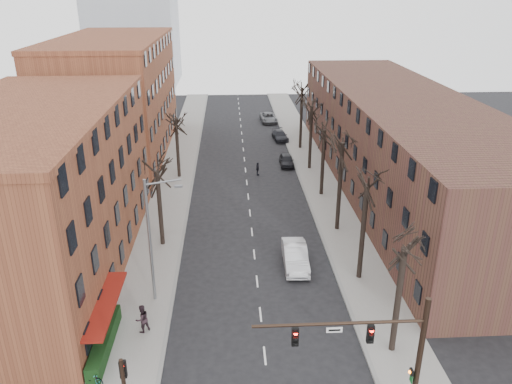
{
  "coord_description": "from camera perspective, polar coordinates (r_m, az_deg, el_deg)",
  "views": [
    {
      "loc": [
        -1.81,
        -19.4,
        20.24
      ],
      "look_at": [
        0.34,
        19.59,
        4.0
      ],
      "focal_mm": 35.0,
      "sensor_mm": 36.0,
      "label": 1
    }
  ],
  "objects": [
    {
      "name": "tree_right_f",
      "position": [
        67.22,
        5.06,
        4.97
      ],
      "size": [
        5.2,
        5.2,
        11.6
      ],
      "primitive_type": null,
      "color": "black",
      "rests_on": "ground"
    },
    {
      "name": "sidewalk_left",
      "position": [
        58.35,
        -9.05,
        2.07
      ],
      "size": [
        4.0,
        90.0,
        0.15
      ],
      "primitive_type": "cube",
      "color": "gray",
      "rests_on": "ground"
    },
    {
      "name": "parked_car_near",
      "position": [
        60.44,
        3.52,
        3.65
      ],
      "size": [
        1.65,
        3.98,
        1.35
      ],
      "primitive_type": "imported",
      "rotation": [
        0.0,
        0.0,
        -0.01
      ],
      "color": "black",
      "rests_on": "ground"
    },
    {
      "name": "tree_right_e",
      "position": [
        59.73,
        6.1,
        2.64
      ],
      "size": [
        5.2,
        5.2,
        10.8
      ],
      "primitive_type": null,
      "color": "black",
      "rests_on": "ground"
    },
    {
      "name": "tree_right_c",
      "position": [
        45.29,
        9.21,
        -4.28
      ],
      "size": [
        5.2,
        5.2,
        11.6
      ],
      "primitive_type": null,
      "color": "black",
      "rests_on": "ground"
    },
    {
      "name": "silver_sedan",
      "position": [
        39.0,
        4.51,
        -7.32
      ],
      "size": [
        1.9,
        5.16,
        1.69
      ],
      "primitive_type": "imported",
      "rotation": [
        0.0,
        0.0,
        -0.02
      ],
      "color": "silver",
      "rests_on": "ground"
    },
    {
      "name": "tree_right_d",
      "position": [
        52.4,
        7.44,
        -0.34
      ],
      "size": [
        5.2,
        5.2,
        10.0
      ],
      "primitive_type": null,
      "color": "black",
      "rests_on": "ground"
    },
    {
      "name": "pedestrian_crossing",
      "position": [
        57.13,
        0.19,
        2.65
      ],
      "size": [
        0.43,
        0.92,
        1.54
      ],
      "primitive_type": "imported",
      "rotation": [
        0.0,
        0.0,
        1.64
      ],
      "color": "black",
      "rests_on": "ground"
    },
    {
      "name": "parked_car_far",
      "position": [
        80.25,
        1.43,
        8.49
      ],
      "size": [
        2.68,
        5.27,
        1.43
      ],
      "primitive_type": "imported",
      "rotation": [
        0.0,
        0.0,
        0.06
      ],
      "color": "slate",
      "rests_on": "ground"
    },
    {
      "name": "tree_left_a",
      "position": [
        42.92,
        -10.58,
        -5.98
      ],
      "size": [
        5.2,
        5.2,
        9.5
      ],
      "primitive_type": null,
      "color": "black",
      "rests_on": "ground"
    },
    {
      "name": "sidewalk_right",
      "position": [
        58.84,
        6.64,
        2.38
      ],
      "size": [
        4.0,
        90.0,
        0.15
      ],
      "primitive_type": "cube",
      "color": "gray",
      "rests_on": "ground"
    },
    {
      "name": "hedge",
      "position": [
        32.23,
        -16.93,
        -16.02
      ],
      "size": [
        0.8,
        6.0,
        1.0
      ],
      "primitive_type": "cube",
      "color": "black",
      "rests_on": "sidewalk_left"
    },
    {
      "name": "tree_left_b",
      "position": [
        57.4,
        -8.74,
        1.66
      ],
      "size": [
        5.2,
        5.2,
        9.5
      ],
      "primitive_type": null,
      "color": "black",
      "rests_on": "ground"
    },
    {
      "name": "streetlight",
      "position": [
        33.52,
        -11.8,
        -4.96
      ],
      "size": [
        2.45,
        0.22,
        9.03
      ],
      "color": "slate",
      "rests_on": "ground"
    },
    {
      "name": "parked_car_mid",
      "position": [
        70.66,
        2.76,
        6.46
      ],
      "size": [
        2.28,
        4.66,
        1.31
      ],
      "primitive_type": "imported",
      "rotation": [
        0.0,
        0.0,
        0.1
      ],
      "color": "black",
      "rests_on": "ground"
    },
    {
      "name": "awning_left",
      "position": [
        33.36,
        -16.25,
        -15.85
      ],
      "size": [
        1.2,
        7.0,
        0.15
      ],
      "primitive_type": "cube",
      "color": "maroon",
      "rests_on": "ground"
    },
    {
      "name": "signal_mast_arm",
      "position": [
        25.35,
        14.92,
        -17.02
      ],
      "size": [
        8.14,
        0.3,
        7.2
      ],
      "color": "black",
      "rests_on": "ground"
    },
    {
      "name": "building_right",
      "position": [
        54.68,
        16.06,
        5.51
      ],
      "size": [
        12.0,
        50.0,
        10.0
      ],
      "primitive_type": "cube",
      "color": "#4A2E22",
      "rests_on": "ground"
    },
    {
      "name": "pedestrian_b",
      "position": [
        32.71,
        -12.89,
        -13.94
      ],
      "size": [
        1.15,
        1.13,
        1.87
      ],
      "primitive_type": "imported",
      "rotation": [
        0.0,
        0.0,
        3.84
      ],
      "color": "black",
      "rests_on": "sidewalk_left"
    },
    {
      "name": "tree_right_b",
      "position": [
        38.53,
        11.64,
        -9.64
      ],
      "size": [
        5.2,
        5.2,
        10.8
      ],
      "primitive_type": null,
      "color": "black",
      "rests_on": "ground"
    },
    {
      "name": "building_left_far",
      "position": [
        66.31,
        -15.7,
        10.24
      ],
      "size": [
        12.0,
        28.0,
        14.0
      ],
      "primitive_type": "cube",
      "color": "brown",
      "rests_on": "ground"
    },
    {
      "name": "bicycle",
      "position": [
        30.21,
        -18.35,
        -19.49
      ],
      "size": [
        1.65,
        1.1,
        0.82
      ],
      "primitive_type": "imported",
      "rotation": [
        0.0,
        0.0,
        1.18
      ],
      "color": "gray",
      "rests_on": "sidewalk_left"
    },
    {
      "name": "building_left_near",
      "position": [
        39.85,
        -23.77,
        -0.37
      ],
      "size": [
        12.0,
        26.0,
        12.0
      ],
      "primitive_type": "cube",
      "color": "brown",
      "rests_on": "ground"
    },
    {
      "name": "tree_right_a",
      "position": [
        32.34,
        15.21,
        -17.11
      ],
      "size": [
        5.2,
        5.2,
        10.0
      ],
      "primitive_type": null,
      "color": "black",
      "rests_on": "ground"
    }
  ]
}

